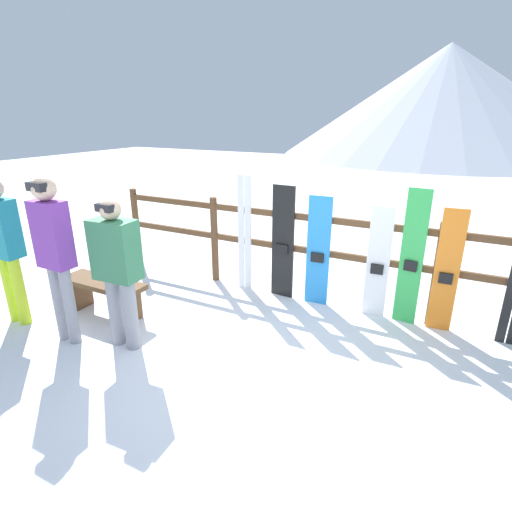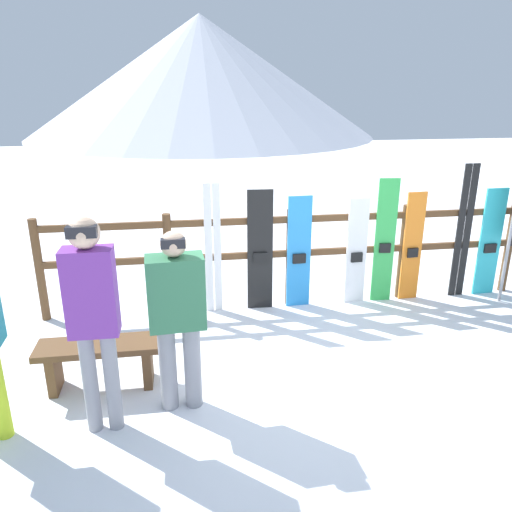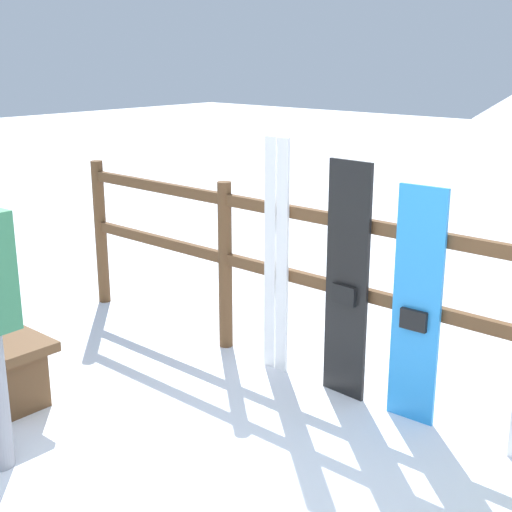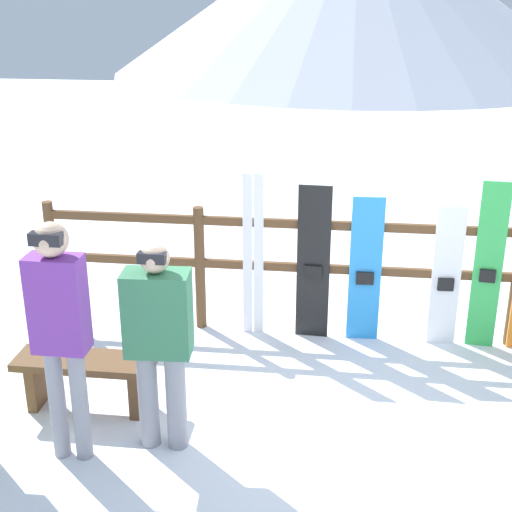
# 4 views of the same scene
# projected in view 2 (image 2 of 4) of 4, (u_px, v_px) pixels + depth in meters

# --- Properties ---
(ground_plane) EXTENTS (40.00, 40.00, 0.00)m
(ground_plane) POSITION_uv_depth(u_px,v_px,m) (326.00, 377.00, 4.80)
(ground_plane) COLOR white
(mountain_backdrop) EXTENTS (18.00, 18.00, 6.00)m
(mountain_backdrop) POSITION_uv_depth(u_px,v_px,m) (201.00, 76.00, 25.96)
(mountain_backdrop) COLOR silver
(mountain_backdrop) RESTS_ON ground
(fence) EXTENTS (6.03, 0.10, 1.24)m
(fence) POSITION_uv_depth(u_px,v_px,m) (290.00, 249.00, 6.15)
(fence) COLOR brown
(fence) RESTS_ON ground
(bench) EXTENTS (1.12, 0.36, 0.45)m
(bench) POSITION_uv_depth(u_px,v_px,m) (100.00, 356.00, 4.55)
(bench) COLOR brown
(bench) RESTS_ON ground
(person_purple) EXTENTS (0.37, 0.23, 1.78)m
(person_purple) POSITION_uv_depth(u_px,v_px,m) (93.00, 309.00, 3.74)
(person_purple) COLOR gray
(person_purple) RESTS_ON ground
(person_plaid_green) EXTENTS (0.47, 0.28, 1.59)m
(person_plaid_green) POSITION_uv_depth(u_px,v_px,m) (177.00, 311.00, 4.08)
(person_plaid_green) COLOR gray
(person_plaid_green) RESTS_ON ground
(ski_pair_white) EXTENTS (0.20, 0.02, 1.60)m
(ski_pair_white) POSITION_uv_depth(u_px,v_px,m) (213.00, 249.00, 5.95)
(ski_pair_white) COLOR white
(ski_pair_white) RESTS_ON ground
(snowboard_black_stripe) EXTENTS (0.31, 0.07, 1.51)m
(snowboard_black_stripe) POSITION_uv_depth(u_px,v_px,m) (260.00, 251.00, 6.04)
(snowboard_black_stripe) COLOR black
(snowboard_black_stripe) RESTS_ON ground
(snowboard_blue) EXTENTS (0.30, 0.06, 1.41)m
(snowboard_blue) POSITION_uv_depth(u_px,v_px,m) (299.00, 253.00, 6.12)
(snowboard_blue) COLOR #288CE0
(snowboard_blue) RESTS_ON ground
(snowboard_white) EXTENTS (0.26, 0.06, 1.36)m
(snowboard_white) POSITION_uv_depth(u_px,v_px,m) (356.00, 252.00, 6.24)
(snowboard_white) COLOR white
(snowboard_white) RESTS_ON ground
(snowboard_green) EXTENTS (0.26, 0.08, 1.60)m
(snowboard_green) POSITION_uv_depth(u_px,v_px,m) (385.00, 242.00, 6.25)
(snowboard_green) COLOR green
(snowboard_green) RESTS_ON ground
(snowboard_orange) EXTENTS (0.26, 0.07, 1.42)m
(snowboard_orange) POSITION_uv_depth(u_px,v_px,m) (412.00, 247.00, 6.33)
(snowboard_orange) COLOR orange
(snowboard_orange) RESTS_ON ground
(ski_pair_black) EXTENTS (0.20, 0.02, 1.75)m
(ski_pair_black) POSITION_uv_depth(u_px,v_px,m) (464.00, 232.00, 6.37)
(ski_pair_black) COLOR black
(ski_pair_black) RESTS_ON ground
(snowboard_cyan) EXTENTS (0.30, 0.06, 1.43)m
(snowboard_cyan) POSITION_uv_depth(u_px,v_px,m) (490.00, 243.00, 6.48)
(snowboard_cyan) COLOR #2DBFCC
(snowboard_cyan) RESTS_ON ground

